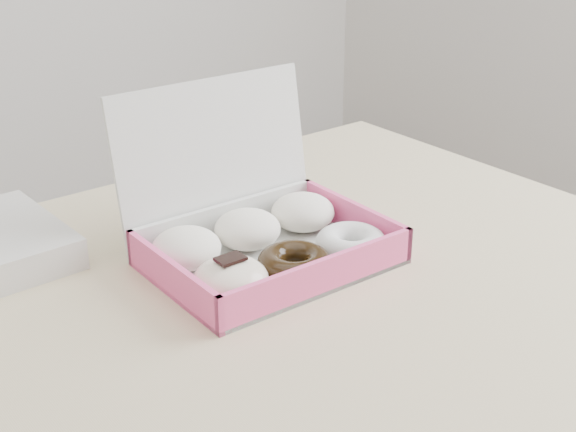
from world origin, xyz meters
TOP-DOWN VIEW (x-y plane):
  - table at (0.00, 0.00)m, footprint 1.20×0.80m
  - donut_box at (0.10, 0.05)m, footprint 0.29×0.25m

SIDE VIEW (x-z plane):
  - table at x=0.00m, z-range 0.30..1.05m
  - donut_box at x=0.10m, z-range 0.68..0.89m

